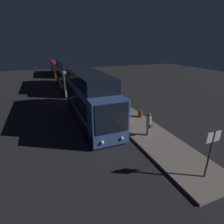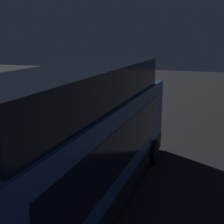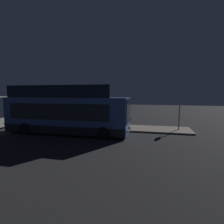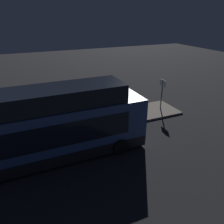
{
  "view_description": "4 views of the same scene",
  "coord_description": "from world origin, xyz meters",
  "px_view_note": "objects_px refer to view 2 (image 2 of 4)",
  "views": [
    {
      "loc": [
        13.67,
        -3.87,
        6.43
      ],
      "look_at": [
        2.92,
        0.44,
        1.96
      ],
      "focal_mm": 28.0,
      "sensor_mm": 36.0,
      "label": 1
    },
    {
      "loc": [
        -9.24,
        -3.88,
        5.06
      ],
      "look_at": [
        2.92,
        0.44,
        1.96
      ],
      "focal_mm": 50.0,
      "sensor_mm": 36.0,
      "label": 2
    },
    {
      "loc": [
        6.41,
        -14.22,
        3.61
      ],
      "look_at": [
        2.92,
        0.44,
        1.96
      ],
      "focal_mm": 28.0,
      "sensor_mm": 36.0,
      "label": 3
    },
    {
      "loc": [
        -2.27,
        -11.41,
        7.86
      ],
      "look_at": [
        2.92,
        0.44,
        1.96
      ],
      "focal_mm": 35.0,
      "sensor_mm": 36.0,
      "label": 4
    }
  ],
  "objects_px": {
    "passenger_boarding": "(72,121)",
    "sign_post": "(103,90)",
    "bus_lead": "(85,145)",
    "passenger_waiting": "(61,138)",
    "suitcase": "(48,151)",
    "trash_bin": "(8,152)"
  },
  "relations": [
    {
      "from": "passenger_boarding",
      "to": "sign_post",
      "type": "bearing_deg",
      "value": 81.98
    },
    {
      "from": "bus_lead",
      "to": "passenger_waiting",
      "type": "relative_size",
      "value": 6.76
    },
    {
      "from": "suitcase",
      "to": "passenger_waiting",
      "type": "bearing_deg",
      "value": -60.1
    },
    {
      "from": "bus_lead",
      "to": "sign_post",
      "type": "relative_size",
      "value": 4.27
    },
    {
      "from": "suitcase",
      "to": "trash_bin",
      "type": "xyz_separation_m",
      "value": [
        -0.56,
        1.54,
        -0.04
      ]
    },
    {
      "from": "passenger_boarding",
      "to": "sign_post",
      "type": "distance_m",
      "value": 4.91
    },
    {
      "from": "suitcase",
      "to": "trash_bin",
      "type": "relative_size",
      "value": 1.49
    },
    {
      "from": "suitcase",
      "to": "trash_bin",
      "type": "bearing_deg",
      "value": 109.87
    },
    {
      "from": "sign_post",
      "to": "trash_bin",
      "type": "height_order",
      "value": "sign_post"
    },
    {
      "from": "bus_lead",
      "to": "passenger_boarding",
      "type": "xyz_separation_m",
      "value": [
        5.15,
        3.06,
        -0.81
      ]
    },
    {
      "from": "passenger_boarding",
      "to": "trash_bin",
      "type": "bearing_deg",
      "value": -122.48
    },
    {
      "from": "bus_lead",
      "to": "trash_bin",
      "type": "height_order",
      "value": "bus_lead"
    },
    {
      "from": "suitcase",
      "to": "sign_post",
      "type": "bearing_deg",
      "value": 3.94
    },
    {
      "from": "sign_post",
      "to": "suitcase",
      "type": "bearing_deg",
      "value": -176.06
    },
    {
      "from": "bus_lead",
      "to": "passenger_boarding",
      "type": "height_order",
      "value": "bus_lead"
    },
    {
      "from": "passenger_boarding",
      "to": "sign_post",
      "type": "relative_size",
      "value": 0.67
    },
    {
      "from": "passenger_waiting",
      "to": "sign_post",
      "type": "xyz_separation_m",
      "value": [
        7.31,
        1.0,
        0.81
      ]
    },
    {
      "from": "passenger_waiting",
      "to": "suitcase",
      "type": "distance_m",
      "value": 0.77
    },
    {
      "from": "bus_lead",
      "to": "trash_bin",
      "type": "xyz_separation_m",
      "value": [
        1.84,
        4.35,
        -1.44
      ]
    },
    {
      "from": "passenger_waiting",
      "to": "sign_post",
      "type": "distance_m",
      "value": 7.43
    },
    {
      "from": "suitcase",
      "to": "bus_lead",
      "type": "bearing_deg",
      "value": -130.6
    },
    {
      "from": "suitcase",
      "to": "trash_bin",
      "type": "distance_m",
      "value": 1.64
    }
  ]
}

